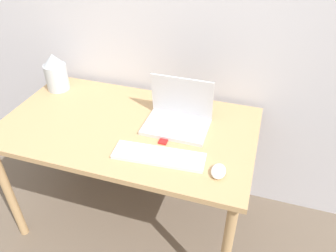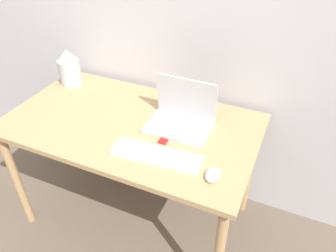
% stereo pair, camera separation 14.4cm
% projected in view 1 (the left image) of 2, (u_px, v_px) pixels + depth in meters
% --- Properties ---
extents(wall_back, '(6.00, 0.05, 2.50)m').
position_uv_depth(wall_back, '(153.00, 12.00, 1.87)').
color(wall_back, silver).
rests_on(wall_back, ground_plane).
extents(desk, '(1.39, 0.79, 0.77)m').
position_uv_depth(desk, '(129.00, 137.00, 1.84)').
color(desk, tan).
rests_on(desk, ground_plane).
extents(laptop, '(0.34, 0.25, 0.26)m').
position_uv_depth(laptop, '(178.00, 116.00, 1.76)').
color(laptop, silver).
rests_on(laptop, desk).
extents(keyboard, '(0.45, 0.16, 0.02)m').
position_uv_depth(keyboard, '(159.00, 156.00, 1.57)').
color(keyboard, white).
rests_on(keyboard, desk).
extents(mouse, '(0.07, 0.10, 0.03)m').
position_uv_depth(mouse, '(218.00, 171.00, 1.48)').
color(mouse, white).
rests_on(mouse, desk).
extents(vase, '(0.14, 0.14, 0.24)m').
position_uv_depth(vase, '(56.00, 72.00, 2.05)').
color(vase, silver).
rests_on(vase, desk).
extents(mp3_player, '(0.04, 0.06, 0.01)m').
position_uv_depth(mp3_player, '(164.00, 140.00, 1.67)').
color(mp3_player, red).
rests_on(mp3_player, desk).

